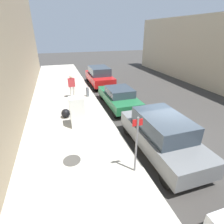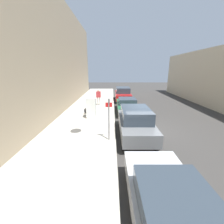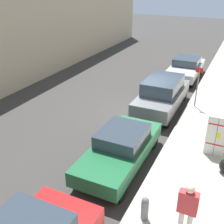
{
  "view_description": "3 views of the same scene",
  "coord_description": "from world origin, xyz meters",
  "px_view_note": "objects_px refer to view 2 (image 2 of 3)",
  "views": [
    {
      "loc": [
        -4.76,
        -6.2,
        4.88
      ],
      "look_at": [
        -2.47,
        1.0,
        1.35
      ],
      "focal_mm": 28.0,
      "sensor_mm": 36.0,
      "label": 1
    },
    {
      "loc": [
        -2.27,
        -9.45,
        3.97
      ],
      "look_at": [
        -2.25,
        0.79,
        1.07
      ],
      "focal_mm": 24.0,
      "sensor_mm": 36.0,
      "label": 2
    },
    {
      "loc": [
        -4.35,
        12.68,
        6.49
      ],
      "look_at": [
        0.12,
        3.31,
        1.45
      ],
      "focal_mm": 45.0,
      "sensor_mm": 36.0,
      "label": 3
    }
  ],
  "objects_px": {
    "street_sign_post": "(109,119)",
    "parked_sedan_green": "(127,105)",
    "trash_bag": "(87,111)",
    "pedestrian_walking_far": "(98,96)",
    "discarded_refrigerator": "(91,108)",
    "parked_suv_gray": "(135,122)",
    "parked_sedan_silver": "(171,208)",
    "parked_suv_red": "(123,94)",
    "fire_hydrant": "(109,102)"
  },
  "relations": [
    {
      "from": "discarded_refrigerator",
      "to": "parked_sedan_green",
      "type": "distance_m",
      "value": 3.83
    },
    {
      "from": "pedestrian_walking_far",
      "to": "parked_sedan_silver",
      "type": "xyz_separation_m",
      "value": [
        2.93,
        -13.61,
        -0.42
      ]
    },
    {
      "from": "street_sign_post",
      "to": "trash_bag",
      "type": "relative_size",
      "value": 4.22
    },
    {
      "from": "parked_sedan_silver",
      "to": "parked_suv_gray",
      "type": "height_order",
      "value": "parked_suv_gray"
    },
    {
      "from": "fire_hydrant",
      "to": "pedestrian_walking_far",
      "type": "height_order",
      "value": "pedestrian_walking_far"
    },
    {
      "from": "trash_bag",
      "to": "parked_sedan_green",
      "type": "xyz_separation_m",
      "value": [
        3.7,
        0.97,
        0.31
      ]
    },
    {
      "from": "trash_bag",
      "to": "parked_suv_red",
      "type": "xyz_separation_m",
      "value": [
        3.7,
        6.54,
        0.5
      ]
    },
    {
      "from": "discarded_refrigerator",
      "to": "trash_bag",
      "type": "height_order",
      "value": "discarded_refrigerator"
    },
    {
      "from": "fire_hydrant",
      "to": "parked_suv_red",
      "type": "height_order",
      "value": "parked_suv_red"
    },
    {
      "from": "parked_sedan_green",
      "to": "parked_suv_gray",
      "type": "bearing_deg",
      "value": -90.0
    },
    {
      "from": "parked_suv_gray",
      "to": "parked_sedan_green",
      "type": "distance_m",
      "value": 5.39
    },
    {
      "from": "parked_sedan_silver",
      "to": "parked_suv_red",
      "type": "distance_m",
      "value": 16.75
    },
    {
      "from": "discarded_refrigerator",
      "to": "parked_sedan_green",
      "type": "relative_size",
      "value": 0.36
    },
    {
      "from": "discarded_refrigerator",
      "to": "fire_hydrant",
      "type": "relative_size",
      "value": 2.12
    },
    {
      "from": "street_sign_post",
      "to": "parked_sedan_green",
      "type": "relative_size",
      "value": 0.49
    },
    {
      "from": "fire_hydrant",
      "to": "parked_sedan_green",
      "type": "height_order",
      "value": "parked_sedan_green"
    },
    {
      "from": "parked_sedan_green",
      "to": "parked_suv_red",
      "type": "relative_size",
      "value": 0.98
    },
    {
      "from": "street_sign_post",
      "to": "parked_sedan_silver",
      "type": "bearing_deg",
      "value": -71.98
    },
    {
      "from": "street_sign_post",
      "to": "parked_suv_gray",
      "type": "relative_size",
      "value": 0.47
    },
    {
      "from": "discarded_refrigerator",
      "to": "fire_hydrant",
      "type": "distance_m",
      "value": 4.72
    },
    {
      "from": "discarded_refrigerator",
      "to": "trash_bag",
      "type": "xyz_separation_m",
      "value": [
        -0.57,
        1.23,
        -0.56
      ]
    },
    {
      "from": "parked_suv_gray",
      "to": "pedestrian_walking_far",
      "type": "bearing_deg",
      "value": 110.56
    },
    {
      "from": "discarded_refrigerator",
      "to": "street_sign_post",
      "type": "height_order",
      "value": "street_sign_post"
    },
    {
      "from": "discarded_refrigerator",
      "to": "parked_sedan_silver",
      "type": "height_order",
      "value": "discarded_refrigerator"
    },
    {
      "from": "street_sign_post",
      "to": "pedestrian_walking_far",
      "type": "xyz_separation_m",
      "value": [
        -1.33,
        8.69,
        -0.23
      ]
    },
    {
      "from": "trash_bag",
      "to": "pedestrian_walking_far",
      "type": "distance_m",
      "value": 3.57
    },
    {
      "from": "fire_hydrant",
      "to": "parked_sedan_silver",
      "type": "distance_m",
      "value": 13.6
    },
    {
      "from": "parked_suv_gray",
      "to": "trash_bag",
      "type": "bearing_deg",
      "value": 129.94
    },
    {
      "from": "discarded_refrigerator",
      "to": "parked_suv_gray",
      "type": "relative_size",
      "value": 0.35
    },
    {
      "from": "fire_hydrant",
      "to": "parked_sedan_green",
      "type": "bearing_deg",
      "value": -52.35
    },
    {
      "from": "trash_bag",
      "to": "pedestrian_walking_far",
      "type": "bearing_deg",
      "value": 77.31
    },
    {
      "from": "parked_suv_gray",
      "to": "parked_suv_red",
      "type": "height_order",
      "value": "parked_suv_red"
    },
    {
      "from": "fire_hydrant",
      "to": "parked_sedan_green",
      "type": "xyz_separation_m",
      "value": [
        1.77,
        -2.3,
        0.18
      ]
    },
    {
      "from": "street_sign_post",
      "to": "trash_bag",
      "type": "xyz_separation_m",
      "value": [
        -2.1,
        5.29,
        -0.99
      ]
    },
    {
      "from": "discarded_refrigerator",
      "to": "parked_sedan_green",
      "type": "height_order",
      "value": "discarded_refrigerator"
    },
    {
      "from": "parked_suv_gray",
      "to": "parked_suv_red",
      "type": "xyz_separation_m",
      "value": [
        0.0,
        10.96,
        0.01
      ]
    },
    {
      "from": "street_sign_post",
      "to": "parked_sedan_silver",
      "type": "distance_m",
      "value": 5.21
    },
    {
      "from": "street_sign_post",
      "to": "parked_suv_red",
      "type": "bearing_deg",
      "value": 82.3
    },
    {
      "from": "fire_hydrant",
      "to": "parked_suv_red",
      "type": "relative_size",
      "value": 0.17
    },
    {
      "from": "parked_suv_gray",
      "to": "parked_suv_red",
      "type": "relative_size",
      "value": 1.02
    },
    {
      "from": "street_sign_post",
      "to": "parked_suv_red",
      "type": "xyz_separation_m",
      "value": [
        1.6,
        11.83,
        -0.49
      ]
    },
    {
      "from": "discarded_refrigerator",
      "to": "street_sign_post",
      "type": "xyz_separation_m",
      "value": [
        1.53,
        -4.06,
        0.43
      ]
    },
    {
      "from": "trash_bag",
      "to": "pedestrian_walking_far",
      "type": "relative_size",
      "value": 0.3
    },
    {
      "from": "pedestrian_walking_far",
      "to": "parked_suv_red",
      "type": "height_order",
      "value": "pedestrian_walking_far"
    },
    {
      "from": "street_sign_post",
      "to": "pedestrian_walking_far",
      "type": "distance_m",
      "value": 8.8
    },
    {
      "from": "fire_hydrant",
      "to": "parked_sedan_green",
      "type": "distance_m",
      "value": 2.91
    },
    {
      "from": "pedestrian_walking_far",
      "to": "parked_sedan_green",
      "type": "height_order",
      "value": "pedestrian_walking_far"
    },
    {
      "from": "pedestrian_walking_far",
      "to": "parked_sedan_silver",
      "type": "relative_size",
      "value": 0.38
    },
    {
      "from": "trash_bag",
      "to": "pedestrian_walking_far",
      "type": "height_order",
      "value": "pedestrian_walking_far"
    },
    {
      "from": "trash_bag",
      "to": "parked_sedan_silver",
      "type": "relative_size",
      "value": 0.12
    }
  ]
}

